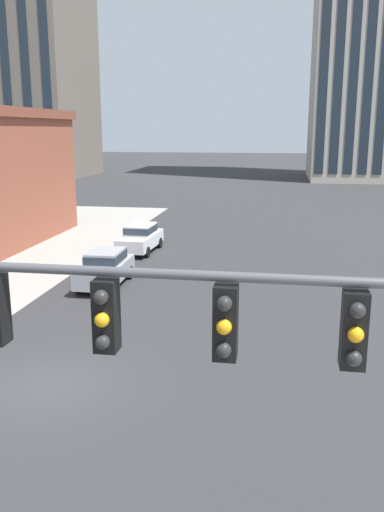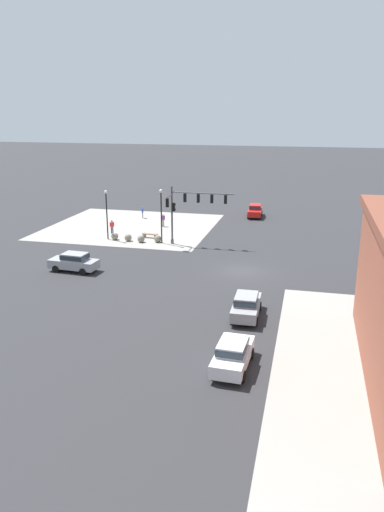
{
  "view_description": "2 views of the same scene",
  "coord_description": "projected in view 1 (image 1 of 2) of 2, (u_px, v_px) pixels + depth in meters",
  "views": [
    {
      "loc": [
        6.51,
        -13.6,
        7.3
      ],
      "look_at": [
        3.58,
        4.12,
        3.07
      ],
      "focal_mm": 37.88,
      "sensor_mm": 36.0,
      "label": 1
    },
    {
      "loc": [
        -5.5,
        42.61,
        14.06
      ],
      "look_at": [
        3.15,
        6.7,
        3.13
      ],
      "focal_mm": 34.85,
      "sensor_mm": 36.0,
      "label": 2
    }
  ],
  "objects": [
    {
      "name": "ground_plane",
      "position": [
        48.0,
        385.0,
        15.77
      ],
      "size": [
        320.0,
        320.0,
        0.0
      ],
      "primitive_type": "plane",
      "color": "#2D2D30"
    },
    {
      "name": "car_main_southbound_far",
      "position": [
        140.0,
        237.0,
        32.76
      ],
      "size": [
        2.05,
        4.48,
        1.68
      ],
      "color": "silver",
      "rests_on": "ground"
    },
    {
      "name": "car_main_northbound_near",
      "position": [
        105.0,
        267.0,
        25.67
      ],
      "size": [
        1.96,
        4.43,
        1.68
      ],
      "color": "#99999E",
      "rests_on": "ground"
    },
    {
      "name": "traffic_signal_main",
      "position": [
        325.0,
        390.0,
        6.44
      ],
      "size": [
        6.82,
        2.09,
        6.27
      ],
      "color": "#4C4C51",
      "rests_on": "ground"
    }
  ]
}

